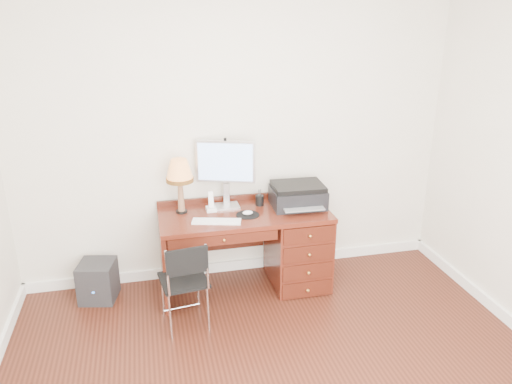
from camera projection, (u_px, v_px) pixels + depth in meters
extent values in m
plane|color=silver|center=(236.00, 137.00, 4.51)|extent=(4.00, 0.00, 4.00)
cube|color=white|center=(238.00, 265.00, 4.95)|extent=(4.00, 0.03, 0.10)
cube|color=#551D11|center=(245.00, 215.00, 4.40)|extent=(1.50, 0.65, 0.04)
cube|color=#551D11|center=(297.00, 247.00, 4.64)|extent=(0.50, 0.61, 0.71)
cube|color=#551D11|center=(164.00, 261.00, 4.38)|extent=(0.04, 0.61, 0.71)
cube|color=#43170D|center=(214.00, 231.00, 4.72)|extent=(0.96, 0.03, 0.39)
cube|color=#43170D|center=(224.00, 239.00, 4.10)|extent=(0.91, 0.03, 0.09)
sphere|color=#BF8C3F|center=(309.00, 264.00, 4.34)|extent=(0.03, 0.03, 0.03)
cube|color=silver|center=(226.00, 206.00, 4.52)|extent=(0.28, 0.24, 0.02)
cube|color=silver|center=(225.00, 193.00, 4.54)|extent=(0.06, 0.05, 0.19)
cube|color=silver|center=(224.00, 162.00, 4.41)|extent=(0.52, 0.21, 0.38)
cube|color=#4C8CF2|center=(225.00, 162.00, 4.39)|extent=(0.46, 0.16, 0.34)
cube|color=white|center=(217.00, 221.00, 4.20)|extent=(0.43, 0.22, 0.02)
cylinder|color=black|center=(248.00, 215.00, 4.34)|extent=(0.20, 0.20, 0.01)
ellipsoid|color=white|center=(248.00, 213.00, 4.34)|extent=(0.09, 0.06, 0.04)
cube|color=black|center=(298.00, 197.00, 4.52)|extent=(0.49, 0.38, 0.17)
cube|color=black|center=(298.00, 186.00, 4.49)|extent=(0.46, 0.36, 0.04)
cylinder|color=black|center=(182.00, 211.00, 4.40)|extent=(0.10, 0.10, 0.02)
cone|color=brown|center=(181.00, 195.00, 4.35)|extent=(0.06, 0.06, 0.29)
cone|color=#DC8945|center=(179.00, 170.00, 4.26)|extent=(0.23, 0.23, 0.18)
cylinder|color=#593814|center=(180.00, 180.00, 4.30)|extent=(0.24, 0.24, 0.04)
cube|color=white|center=(211.00, 209.00, 4.43)|extent=(0.09, 0.09, 0.04)
cube|color=white|center=(211.00, 200.00, 4.39)|extent=(0.04, 0.06, 0.15)
cylinder|color=black|center=(260.00, 200.00, 4.55)|extent=(0.08, 0.08, 0.09)
cube|color=black|center=(184.00, 280.00, 3.99)|extent=(0.40, 0.40, 0.02)
cube|color=black|center=(184.00, 262.00, 3.74)|extent=(0.32, 0.07, 0.22)
cylinder|color=silver|center=(165.00, 294.00, 4.16)|extent=(0.02, 0.02, 0.40)
cylinder|color=silver|center=(201.00, 290.00, 4.23)|extent=(0.02, 0.02, 0.40)
cylinder|color=silver|center=(167.00, 315.00, 3.89)|extent=(0.02, 0.02, 0.40)
cylinder|color=silver|center=(206.00, 310.00, 3.95)|extent=(0.02, 0.02, 0.40)
cylinder|color=silver|center=(164.00, 273.00, 3.74)|extent=(0.02, 0.02, 0.36)
cylinder|color=silver|center=(205.00, 268.00, 3.80)|extent=(0.02, 0.02, 0.36)
cube|color=black|center=(98.00, 281.00, 4.42)|extent=(0.36, 0.36, 0.35)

